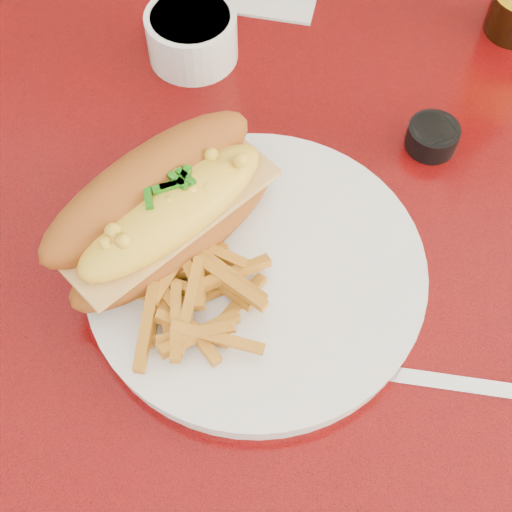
% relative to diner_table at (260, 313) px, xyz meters
% --- Properties ---
extents(ground, '(8.00, 8.00, 0.00)m').
position_rel_diner_table_xyz_m(ground, '(0.00, 0.00, -0.61)').
color(ground, beige).
rests_on(ground, ground).
extents(diner_table, '(1.23, 0.83, 0.77)m').
position_rel_diner_table_xyz_m(diner_table, '(0.00, 0.00, 0.00)').
color(diner_table, '#B70B0C').
rests_on(diner_table, ground).
extents(booth_bench_far, '(1.20, 0.51, 0.90)m').
position_rel_diner_table_xyz_m(booth_bench_far, '(0.00, 0.81, -0.32)').
color(booth_bench_far, '#9F100A').
rests_on(booth_bench_far, ground).
extents(dinner_plate, '(0.36, 0.36, 0.02)m').
position_rel_diner_table_xyz_m(dinner_plate, '(0.00, -0.04, 0.17)').
color(dinner_plate, white).
rests_on(dinner_plate, diner_table).
extents(mac_hoagie, '(0.22, 0.25, 0.10)m').
position_rel_diner_table_xyz_m(mac_hoagie, '(-0.08, -0.02, 0.23)').
color(mac_hoagie, '#9A4F18').
rests_on(mac_hoagie, dinner_plate).
extents(fries_pile, '(0.13, 0.12, 0.04)m').
position_rel_diner_table_xyz_m(fries_pile, '(-0.06, -0.09, 0.20)').
color(fries_pile, orange).
rests_on(fries_pile, dinner_plate).
extents(fork, '(0.05, 0.14, 0.00)m').
position_rel_diner_table_xyz_m(fork, '(0.01, -0.06, 0.18)').
color(fork, silver).
rests_on(fork, dinner_plate).
extents(gravy_ramekin, '(0.13, 0.13, 0.06)m').
position_rel_diner_table_xyz_m(gravy_ramekin, '(-0.11, 0.23, 0.19)').
color(gravy_ramekin, white).
rests_on(gravy_ramekin, diner_table).
extents(sauce_cup_right, '(0.06, 0.06, 0.03)m').
position_rel_diner_table_xyz_m(sauce_cup_right, '(0.15, 0.14, 0.18)').
color(sauce_cup_right, black).
rests_on(sauce_cup_right, diner_table).
extents(knife, '(0.18, 0.02, 0.01)m').
position_rel_diner_table_xyz_m(knife, '(0.23, -0.12, 0.16)').
color(knife, silver).
rests_on(knife, diner_table).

